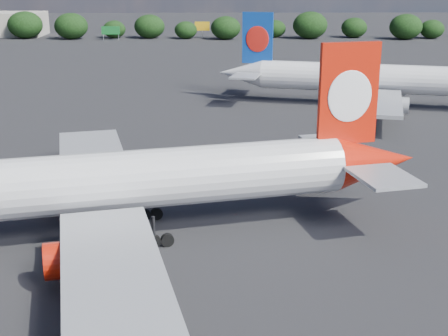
{
  "coord_description": "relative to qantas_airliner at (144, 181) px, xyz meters",
  "views": [
    {
      "loc": [
        15.1,
        -33.24,
        22.49
      ],
      "look_at": [
        16.0,
        12.0,
        8.0
      ],
      "focal_mm": 50.0,
      "sensor_mm": 36.0,
      "label": 1
    }
  ],
  "objects": [
    {
      "name": "billboard_yellow",
      "position": [
        2.84,
        164.05,
        -1.11
      ],
      "size": [
        5.0,
        0.3,
        5.5
      ],
      "color": "gold",
      "rests_on": "ground"
    },
    {
      "name": "highway_sign",
      "position": [
        -27.16,
        158.05,
        -1.85
      ],
      "size": [
        6.0,
        0.3,
        4.5
      ],
      "color": "#135F24",
      "rests_on": "ground"
    },
    {
      "name": "horizon_treeline",
      "position": [
        -9.12,
        161.38,
        -0.85
      ],
      "size": [
        208.05,
        15.49,
        9.2
      ],
      "color": "black",
      "rests_on": "ground"
    },
    {
      "name": "ground",
      "position": [
        -9.16,
        42.05,
        -4.98
      ],
      "size": [
        500.0,
        500.0,
        0.0
      ],
      "primitive_type": "plane",
      "color": "black",
      "rests_on": "ground"
    },
    {
      "name": "china_southern_airliner",
      "position": [
        31.1,
        53.51,
        -0.27
      ],
      "size": [
        46.74,
        44.78,
        15.45
      ],
      "color": "silver",
      "rests_on": "ground"
    },
    {
      "name": "qantas_airliner",
      "position": [
        0.0,
        0.0,
        0.0
      ],
      "size": [
        49.72,
        47.57,
        16.34
      ],
      "color": "silver",
      "rests_on": "ground"
    }
  ]
}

